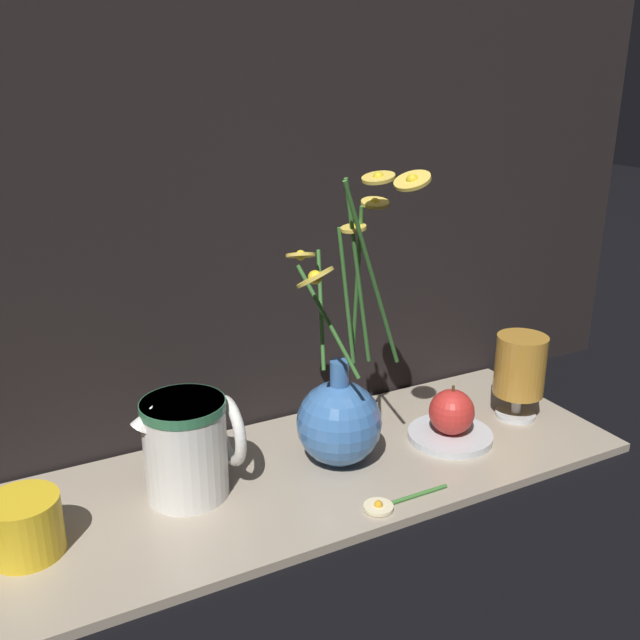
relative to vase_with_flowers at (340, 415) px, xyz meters
The scene contains 10 objects.
ground_plane 0.09m from the vase_with_flowers, behind, with size 6.00×6.00×0.00m, color black.
shelf 0.09m from the vase_with_flowers, behind, with size 0.85×0.30×0.01m.
backdrop_wall 0.50m from the vase_with_flowers, 103.45° to the left, with size 1.35×0.02×1.10m.
vase_with_flowers is the anchor object (origin of this frame).
yellow_mug 0.39m from the vase_with_flowers, behind, with size 0.09×0.08×0.07m.
ceramic_pitcher 0.20m from the vase_with_flowers, behind, with size 0.13×0.10×0.14m.
tea_glass 0.30m from the vase_with_flowers, ahead, with size 0.07×0.07×0.13m.
saucer_plate 0.18m from the vase_with_flowers, ahead, with size 0.12×0.12×0.01m.
orange_fruit 0.17m from the vase_with_flowers, ahead, with size 0.06×0.06×0.07m.
loose_daisy 0.13m from the vase_with_flowers, 89.05° to the right, with size 0.12×0.04×0.01m.
Camera 1 is at (-0.37, -0.73, 0.51)m, focal length 40.00 mm.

